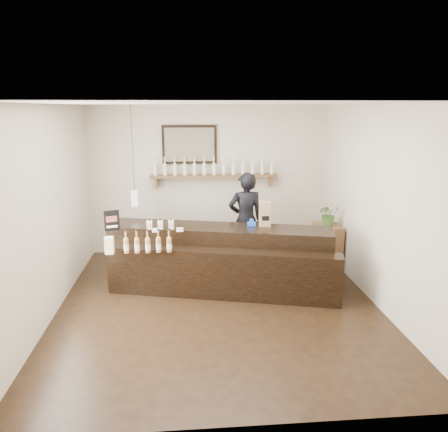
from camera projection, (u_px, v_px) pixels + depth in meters
The scene contains 10 objects.
ground at pixel (218, 304), 6.29m from camera, with size 5.00×5.00×0.00m, color black.
room_shell at pixel (218, 188), 5.87m from camera, with size 5.00×5.00×5.00m.
back_wall_decor at pixel (201, 163), 8.15m from camera, with size 2.66×0.96×1.69m.
counter at pixel (220, 261), 6.74m from camera, with size 3.50×1.72×1.13m.
promo_sign at pixel (112, 221), 6.47m from camera, with size 0.22×0.09×0.31m.
paper_bag at pixel (265, 214), 6.73m from camera, with size 0.19×0.15×0.39m.
tape_dispenser at pixel (252, 223), 6.76m from camera, with size 0.14×0.07×0.12m.
side_cabinet at pixel (327, 247), 7.61m from camera, with size 0.41×0.55×0.78m.
potted_plant at pixel (329, 214), 7.47m from camera, with size 0.36×0.31×0.40m, color #40712D.
shopkeeper at pixel (246, 214), 7.60m from camera, with size 0.69×0.46×1.90m, color black.
Camera 1 is at (-0.42, -5.78, 2.75)m, focal length 35.00 mm.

